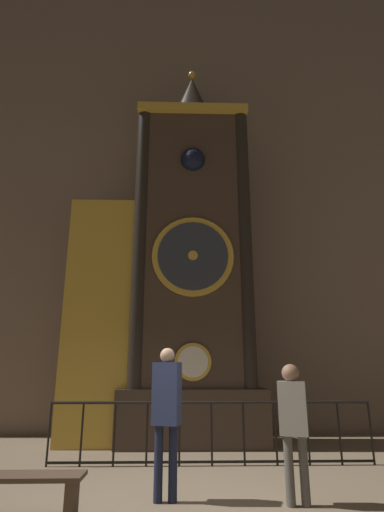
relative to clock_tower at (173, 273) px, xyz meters
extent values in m
plane|color=#847056|center=(0.15, -4.02, -3.79)|extent=(28.00, 28.00, 0.00)
cube|color=#7A6656|center=(0.15, 1.40, 3.68)|extent=(24.00, 0.30, 14.94)
cube|color=#423328|center=(0.47, 0.03, -3.21)|extent=(3.18, 1.61, 1.16)
cube|color=#423328|center=(0.47, 0.03, 0.76)|extent=(2.55, 1.40, 6.79)
cube|color=gold|center=(0.47, -0.08, 4.05)|extent=(2.75, 1.54, 0.20)
cylinder|color=gold|center=(0.47, -0.70, -2.08)|extent=(0.77, 0.05, 0.77)
cylinder|color=silver|center=(0.47, -0.73, -2.08)|extent=(0.63, 0.03, 0.63)
cylinder|color=gold|center=(0.47, -0.70, 0.22)|extent=(1.84, 0.07, 1.84)
cylinder|color=#2D333D|center=(0.47, -0.75, 0.22)|extent=(1.58, 0.04, 1.58)
cylinder|color=gold|center=(0.47, -0.77, 0.22)|extent=(0.22, 0.03, 0.22)
cube|color=black|center=(0.47, -0.18, 2.66)|extent=(0.76, 0.42, 0.76)
sphere|color=black|center=(0.47, -0.63, 2.66)|extent=(0.61, 0.61, 0.61)
cylinder|color=black|center=(-0.74, -0.57, 0.76)|extent=(0.34, 0.34, 6.79)
cylinder|color=black|center=(1.67, -0.57, 0.76)|extent=(0.34, 0.34, 6.79)
cylinder|color=gold|center=(0.47, 0.03, 4.30)|extent=(0.95, 0.95, 0.30)
cone|color=black|center=(0.47, 0.03, 5.02)|extent=(0.90, 0.90, 1.13)
sphere|color=gold|center=(0.47, 0.03, 5.71)|extent=(0.20, 0.20, 0.20)
cube|color=#4C3828|center=(-1.60, 0.08, -1.08)|extent=(1.49, 1.19, 5.42)
cube|color=gold|center=(-1.60, -0.53, -1.08)|extent=(1.57, 0.06, 5.42)
cylinder|color=black|center=(-2.01, -1.96, -3.28)|extent=(0.04, 0.04, 1.02)
cylinder|color=black|center=(-1.46, -1.96, -3.28)|extent=(0.04, 0.04, 1.02)
cylinder|color=black|center=(-0.91, -1.96, -3.28)|extent=(0.04, 0.04, 1.02)
cylinder|color=black|center=(-0.35, -1.96, -3.28)|extent=(0.04, 0.04, 1.02)
cylinder|color=black|center=(0.20, -1.96, -3.28)|extent=(0.04, 0.04, 1.02)
cylinder|color=black|center=(0.75, -1.96, -3.28)|extent=(0.04, 0.04, 1.02)
cylinder|color=black|center=(1.31, -1.96, -3.28)|extent=(0.04, 0.04, 1.02)
cylinder|color=black|center=(1.86, -1.96, -3.28)|extent=(0.04, 0.04, 1.02)
cylinder|color=black|center=(2.41, -1.96, -3.28)|extent=(0.04, 0.04, 1.02)
cylinder|color=black|center=(2.96, -1.96, -3.28)|extent=(0.04, 0.04, 1.02)
cylinder|color=black|center=(3.52, -1.96, -3.28)|extent=(0.04, 0.04, 1.02)
cylinder|color=black|center=(0.75, -1.96, -2.79)|extent=(5.53, 0.05, 0.05)
cylinder|color=black|center=(0.75, -1.96, -3.73)|extent=(5.53, 0.04, 0.04)
cylinder|color=#1B213A|center=(-0.06, -3.85, -3.35)|extent=(0.11, 0.11, 0.88)
cylinder|color=#1B213A|center=(0.12, -3.85, -3.35)|extent=(0.11, 0.11, 0.88)
cube|color=navy|center=(0.03, -3.85, -2.53)|extent=(0.39, 0.31, 0.77)
sphere|color=tan|center=(0.03, -3.85, -2.05)|extent=(0.19, 0.19, 0.19)
cylinder|color=#58554F|center=(1.53, -4.04, -3.41)|extent=(0.11, 0.11, 0.78)
cylinder|color=#58554F|center=(1.71, -4.04, -3.41)|extent=(0.11, 0.11, 0.78)
cube|color=gray|center=(1.62, -4.04, -2.70)|extent=(0.39, 0.31, 0.64)
sphere|color=#8C664C|center=(1.62, -4.04, -2.28)|extent=(0.22, 0.22, 0.22)
cube|color=brown|center=(-1.44, -4.35, -3.38)|extent=(1.17, 0.40, 0.05)
cube|color=brown|center=(-0.98, -4.35, -3.60)|extent=(0.08, 0.36, 0.39)
camera|label=1|loc=(0.21, -9.33, -2.23)|focal=28.00mm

